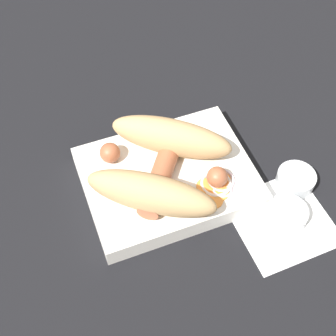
# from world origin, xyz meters

# --- Properties ---
(ground_plane) EXTENTS (3.00, 3.00, 0.00)m
(ground_plane) POSITION_xyz_m (0.00, 0.00, 0.00)
(ground_plane) COLOR black
(food_tray) EXTENTS (0.24, 0.18, 0.03)m
(food_tray) POSITION_xyz_m (0.00, 0.00, 0.02)
(food_tray) COLOR silver
(food_tray) RESTS_ON ground_plane
(bread_roll) EXTENTS (0.23, 0.23, 0.06)m
(bread_roll) POSITION_xyz_m (0.01, 0.00, 0.06)
(bread_roll) COLOR tan
(bread_roll) RESTS_ON food_tray
(sausage) EXTENTS (0.16, 0.14, 0.03)m
(sausage) POSITION_xyz_m (0.01, -0.00, 0.05)
(sausage) COLOR #9E5638
(sausage) RESTS_ON food_tray
(pickled_veggies) EXTENTS (0.06, 0.06, 0.00)m
(pickled_veggies) POSITION_xyz_m (-0.06, 0.05, 0.03)
(pickled_veggies) COLOR #F99E4C
(pickled_veggies) RESTS_ON food_tray
(napkin) EXTENTS (0.13, 0.13, 0.00)m
(napkin) POSITION_xyz_m (-0.13, 0.11, 0.00)
(napkin) COLOR white
(napkin) RESTS_ON ground_plane
(condiment_cup_near) EXTENTS (0.06, 0.06, 0.03)m
(condiment_cup_near) POSITION_xyz_m (-0.13, 0.11, 0.01)
(condiment_cup_near) COLOR silver
(condiment_cup_near) RESTS_ON ground_plane
(condiment_cup_far) EXTENTS (0.06, 0.06, 0.03)m
(condiment_cup_far) POSITION_xyz_m (-0.17, 0.07, 0.01)
(condiment_cup_far) COLOR silver
(condiment_cup_far) RESTS_ON ground_plane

